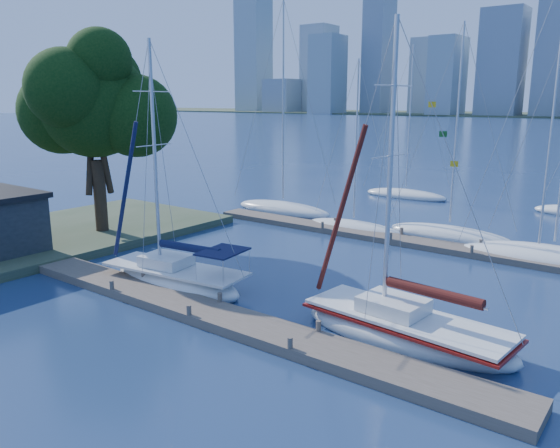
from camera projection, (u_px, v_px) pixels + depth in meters
The scene contains 13 objects.
ground at pixel (205, 317), 22.61m from camera, with size 700.00×700.00×0.00m, color navy.
near_dock at pixel (205, 312), 22.56m from camera, with size 26.00×2.00×0.40m, color brown.
far_dock at pixel (411, 242), 33.84m from camera, with size 30.00×1.80×0.36m, color brown.
shore at pixel (48, 236), 34.87m from camera, with size 12.00×22.00×0.50m, color #38472D.
tree at pixel (93, 100), 33.59m from camera, with size 9.54×8.72×12.92m.
sailboat_navy at pixel (175, 267), 26.18m from camera, with size 8.18×3.57×12.04m.
sailboat_maroon at pixel (406, 317), 20.21m from camera, with size 8.56×3.52×12.21m.
bg_boat_0 at pixel (283, 208), 43.54m from camera, with size 9.07×4.43×16.46m.
bg_boat_1 at pixel (354, 227), 37.49m from camera, with size 7.37×3.13×11.69m.
bg_boat_2 at pixel (449, 234), 35.35m from camera, with size 8.23×2.88×13.75m.
bg_boat_3 at pixel (538, 257), 30.12m from camera, with size 8.69×5.64×16.08m.
bg_boat_4 at pixel (553, 255), 30.48m from camera, with size 8.76×4.96×14.68m.
bg_boat_6 at pixel (406, 194), 50.13m from camera, with size 8.01×5.34×13.83m.
Camera 1 is at (15.24, -15.03, 8.81)m, focal length 35.00 mm.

